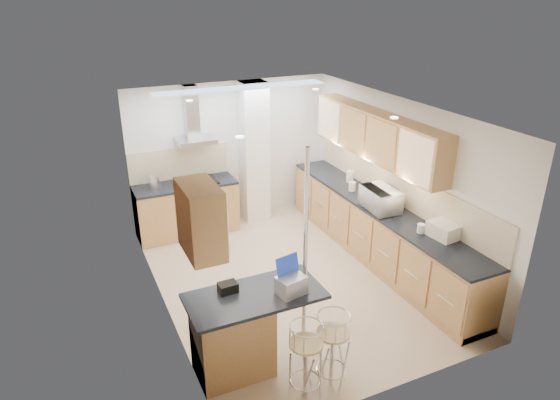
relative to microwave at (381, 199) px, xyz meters
name	(u,v)px	position (x,y,z in m)	size (l,w,h in m)	color
ground	(290,279)	(-1.40, 0.15, -1.09)	(4.80, 4.80, 0.00)	#D1B08B
room_shell	(300,169)	(-1.08, 0.53, 0.45)	(3.64, 4.84, 2.51)	silver
right_counter	(377,232)	(0.10, 0.15, -0.63)	(0.63, 4.40, 0.92)	#B47148
back_counter	(187,208)	(-2.35, 2.25, -0.63)	(1.70, 0.63, 0.92)	#B47148
peninsula	(256,330)	(-2.53, -1.30, -0.61)	(1.47, 0.72, 0.94)	#B47148
microwave	(381,199)	(0.00, 0.00, 0.00)	(0.61, 0.41, 0.34)	white
laptop	(291,285)	(-2.16, -1.44, -0.05)	(0.30, 0.22, 0.20)	#A0A4A8
bag	(228,287)	(-2.77, -1.13, -0.09)	(0.20, 0.14, 0.11)	black
bar_stool_near	(306,362)	(-2.24, -1.95, -0.64)	(0.37, 0.37, 0.90)	tan
bar_stool_end	(332,351)	(-1.92, -1.92, -0.63)	(0.37, 0.37, 0.91)	tan
jar_a	(350,177)	(0.19, 1.15, -0.07)	(0.12, 0.12, 0.20)	#EFE5CF
jar_b	(352,186)	(0.02, 0.81, -0.10)	(0.11, 0.11, 0.14)	#EFE5CF
jar_c	(376,198)	(0.04, 0.17, -0.06)	(0.14, 0.14, 0.22)	beige
jar_d	(421,228)	(0.05, -0.85, -0.11)	(0.10, 0.10, 0.12)	white
bread_bin	(444,230)	(0.24, -1.07, -0.07)	(0.30, 0.38, 0.20)	#EFE5CF
kettle	(154,182)	(-2.85, 2.23, -0.06)	(0.16, 0.16, 0.22)	#B8BBBD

